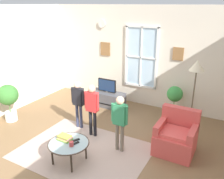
# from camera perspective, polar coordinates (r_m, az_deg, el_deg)

# --- Properties ---
(ground_plane) EXTENTS (6.46, 6.35, 0.02)m
(ground_plane) POSITION_cam_1_polar(r_m,az_deg,el_deg) (5.01, -6.49, -14.93)
(ground_plane) COLOR brown
(back_wall) EXTENTS (5.86, 0.17, 2.83)m
(back_wall) POSITION_cam_1_polar(r_m,az_deg,el_deg) (6.85, 7.38, 7.82)
(back_wall) COLOR beige
(back_wall) RESTS_ON ground_plane
(area_rug) EXTENTS (2.56, 1.91, 0.01)m
(area_rug) POSITION_cam_1_polar(r_m,az_deg,el_deg) (5.04, -6.91, -14.56)
(area_rug) COLOR tan
(area_rug) RESTS_ON ground_plane
(tv_stand) EXTENTS (1.05, 0.45, 0.42)m
(tv_stand) POSITION_cam_1_polar(r_m,az_deg,el_deg) (6.93, -1.19, -2.32)
(tv_stand) COLOR #4C4C51
(tv_stand) RESTS_ON ground_plane
(television) EXTENTS (0.56, 0.08, 0.40)m
(television) POSITION_cam_1_polar(r_m,az_deg,el_deg) (6.78, -1.23, 0.97)
(television) COLOR #4C4C4C
(television) RESTS_ON tv_stand
(armchair) EXTENTS (0.76, 0.74, 0.87)m
(armchair) POSITION_cam_1_polar(r_m,az_deg,el_deg) (5.02, 15.22, -10.97)
(armchair) COLOR #D14C47
(armchair) RESTS_ON ground_plane
(coffee_table) EXTENTS (0.78, 0.78, 0.42)m
(coffee_table) POSITION_cam_1_polar(r_m,az_deg,el_deg) (4.58, -10.44, -12.84)
(coffee_table) COLOR #99B2B7
(coffee_table) RESTS_ON ground_plane
(book_stack) EXTENTS (0.27, 0.20, 0.09)m
(book_stack) POSITION_cam_1_polar(r_m,az_deg,el_deg) (4.65, -11.38, -11.36)
(book_stack) COLOR #73B936
(book_stack) RESTS_ON coffee_table
(cup) EXTENTS (0.08, 0.08, 0.09)m
(cup) POSITION_cam_1_polar(r_m,az_deg,el_deg) (4.45, -9.80, -12.83)
(cup) COLOR #BF3F3F
(cup) RESTS_ON coffee_table
(remote_near_books) EXTENTS (0.08, 0.15, 0.02)m
(remote_near_books) POSITION_cam_1_polar(r_m,az_deg,el_deg) (4.52, -8.80, -12.72)
(remote_near_books) COLOR black
(remote_near_books) RESTS_ON coffee_table
(remote_near_cup) EXTENTS (0.10, 0.14, 0.02)m
(remote_near_cup) POSITION_cam_1_polar(r_m,az_deg,el_deg) (4.61, -8.71, -11.99)
(remote_near_cup) COLOR black
(remote_near_cup) RESTS_ON coffee_table
(person_green_shirt) EXTENTS (0.36, 0.16, 1.20)m
(person_green_shirt) POSITION_cam_1_polar(r_m,az_deg,el_deg) (4.66, 1.91, -6.79)
(person_green_shirt) COLOR #726656
(person_green_shirt) RESTS_ON ground_plane
(person_red_shirt) EXTENTS (0.37, 0.17, 1.22)m
(person_red_shirt) POSITION_cam_1_polar(r_m,az_deg,el_deg) (5.20, -4.83, -3.69)
(person_red_shirt) COLOR black
(person_red_shirt) RESTS_ON ground_plane
(person_black_shirt) EXTENTS (0.35, 0.16, 1.18)m
(person_black_shirt) POSITION_cam_1_polar(r_m,az_deg,el_deg) (5.60, -8.18, -2.35)
(person_black_shirt) COLOR #333851
(person_black_shirt) RESTS_ON ground_plane
(potted_plant_by_window) EXTENTS (0.41, 0.41, 0.84)m
(potted_plant_by_window) POSITION_cam_1_polar(r_m,az_deg,el_deg) (6.42, 14.86, -2.09)
(potted_plant_by_window) COLOR #9E6B4C
(potted_plant_by_window) RESTS_ON ground_plane
(potted_plant_corner) EXTENTS (0.52, 0.52, 0.97)m
(potted_plant_corner) POSITION_cam_1_polar(r_m,az_deg,el_deg) (6.46, -23.80, -1.86)
(potted_plant_corner) COLOR silver
(potted_plant_corner) RESTS_ON ground_plane
(floor_lamp) EXTENTS (0.32, 0.32, 1.77)m
(floor_lamp) POSITION_cam_1_polar(r_m,az_deg,el_deg) (5.21, 19.68, 3.59)
(floor_lamp) COLOR black
(floor_lamp) RESTS_ON ground_plane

